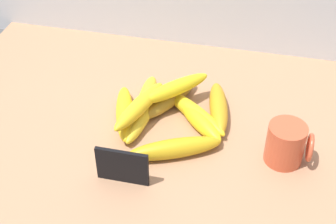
# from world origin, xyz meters

# --- Properties ---
(counter_top) EXTENTS (1.10, 0.76, 0.03)m
(counter_top) POSITION_xyz_m (0.00, 0.00, 0.01)
(counter_top) COLOR #AA7B5A
(counter_top) RESTS_ON ground
(chalkboard_sign) EXTENTS (0.11, 0.02, 0.08)m
(chalkboard_sign) POSITION_xyz_m (-0.01, -0.18, 0.07)
(chalkboard_sign) COLOR black
(chalkboard_sign) RESTS_ON counter_top
(coffee_mug) EXTENTS (0.10, 0.08, 0.09)m
(coffee_mug) POSITION_xyz_m (0.31, -0.04, 0.08)
(coffee_mug) COLOR #CC5133
(coffee_mug) RESTS_ON counter_top
(banana_0) EXTENTS (0.08, 0.19, 0.04)m
(banana_0) POSITION_xyz_m (0.15, 0.08, 0.05)
(banana_0) COLOR gold
(banana_0) RESTS_ON counter_top
(banana_1) EXTENTS (0.10, 0.20, 0.04)m
(banana_1) POSITION_xyz_m (-0.07, 0.01, 0.05)
(banana_1) COLOR yellow
(banana_1) RESTS_ON counter_top
(banana_2) EXTENTS (0.21, 0.13, 0.04)m
(banana_2) POSITION_xyz_m (0.08, -0.08, 0.05)
(banana_2) COLOR gold
(banana_2) RESTS_ON counter_top
(banana_3) EXTENTS (0.05, 0.19, 0.04)m
(banana_3) POSITION_xyz_m (-0.02, 0.01, 0.05)
(banana_3) COLOR yellow
(banana_3) RESTS_ON counter_top
(banana_4) EXTENTS (0.14, 0.14, 0.04)m
(banana_4) POSITION_xyz_m (0.11, 0.02, 0.05)
(banana_4) COLOR yellow
(banana_4) RESTS_ON counter_top
(banana_5) EXTENTS (0.18, 0.16, 0.04)m
(banana_5) POSITION_xyz_m (0.10, 0.05, 0.05)
(banana_5) COLOR yellow
(banana_5) RESTS_ON counter_top
(banana_6) EXTENTS (0.05, 0.17, 0.04)m
(banana_6) POSITION_xyz_m (-0.03, 0.08, 0.05)
(banana_6) COLOR yellow
(banana_6) RESTS_ON counter_top
(banana_7) EXTENTS (0.12, 0.19, 0.04)m
(banana_7) POSITION_xyz_m (0.03, 0.09, 0.05)
(banana_7) COLOR olive
(banana_7) RESTS_ON counter_top
(banana_8) EXTENTS (0.16, 0.17, 0.04)m
(banana_8) POSITION_xyz_m (0.04, 0.08, 0.09)
(banana_8) COLOR yellow
(banana_8) RESTS_ON banana_7
(banana_9) EXTENTS (0.09, 0.20, 0.04)m
(banana_9) POSITION_xyz_m (-0.03, -0.00, 0.09)
(banana_9) COLOR yellow
(banana_9) RESTS_ON banana_3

